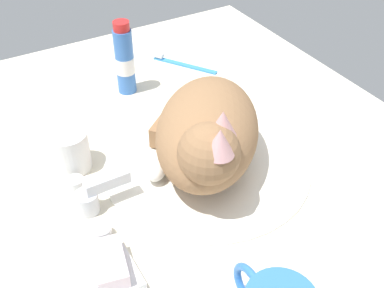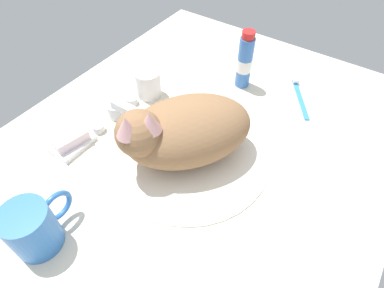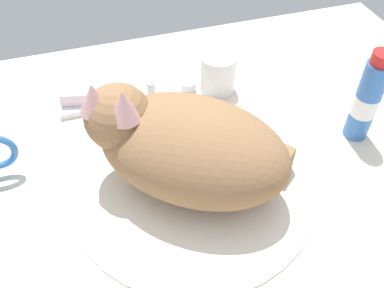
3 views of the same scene
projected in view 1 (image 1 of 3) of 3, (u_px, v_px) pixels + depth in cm
name	position (u px, v px, depth cm)	size (l,w,h in cm)	color
ground_plane	(207.00, 171.00, 82.18)	(110.00, 82.50, 3.00)	silver
sink_basin	(207.00, 163.00, 81.01)	(35.41, 35.41, 0.70)	white
faucet	(93.00, 198.00, 71.87)	(14.54, 8.90, 5.52)	silver
cat	(207.00, 134.00, 75.30)	(31.03, 29.29, 16.25)	#936B47
rinse_cup	(71.00, 151.00, 78.63)	(6.35, 6.35, 7.07)	white
soap_dish	(111.00, 271.00, 63.51)	(9.00, 6.40, 1.20)	white
soap_bar	(110.00, 263.00, 62.39)	(7.39, 4.11, 2.36)	silver
toothpaste_bottle	(125.00, 60.00, 94.91)	(3.88, 3.88, 15.50)	#3870C6
toothbrush	(181.00, 63.00, 107.50)	(13.88, 9.80, 1.60)	#388CD8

